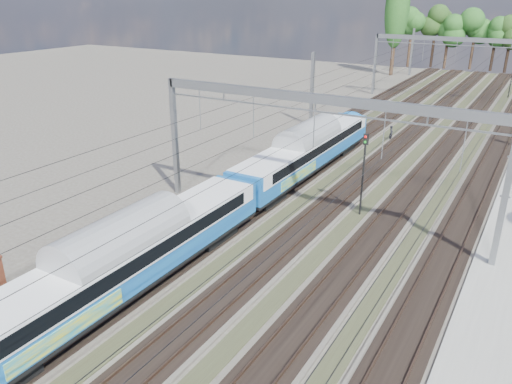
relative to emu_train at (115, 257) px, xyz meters
The scene contains 8 objects.
track_bed 28.90m from the emu_train, 81.01° to the left, with size 21.00×130.00×0.34m.
platform 17.04m from the emu_train, 11.75° to the left, with size 3.00×70.00×0.30m, color gray.
catenary 36.63m from the emu_train, 82.38° to the left, with size 25.65×130.00×9.00m.
poplar 82.56m from the emu_train, 97.00° to the left, with size 4.40×4.40×19.04m.
emu_train is the anchor object (origin of this frame).
worker 36.98m from the emu_train, 85.05° to the left, with size 0.59×0.39×1.62m, color black.
signal_near 18.10m from the emu_train, 67.54° to the left, with size 0.43×0.40×5.98m.
signal_far 69.63m from the emu_train, 80.38° to the left, with size 0.37×0.33×5.71m.
Camera 1 is at (12.57, 1.47, 14.89)m, focal length 35.00 mm.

